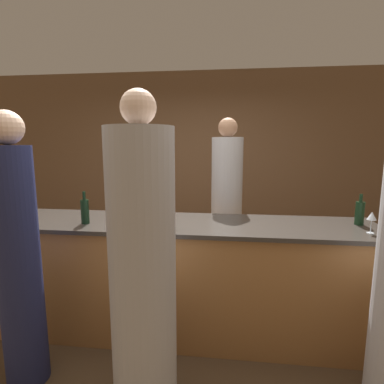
% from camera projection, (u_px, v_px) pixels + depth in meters
% --- Properties ---
extents(ground_plane, '(14.00, 14.00, 0.00)m').
position_uv_depth(ground_plane, '(169.00, 329.00, 2.77)').
color(ground_plane, '#4C3823').
extents(back_wall, '(8.00, 0.08, 2.80)m').
position_uv_depth(back_wall, '(195.00, 163.00, 4.77)').
color(back_wall, brown).
rests_on(back_wall, ground_plane).
extents(bar_counter, '(3.57, 0.73, 1.02)m').
position_uv_depth(bar_counter, '(168.00, 277.00, 2.69)').
color(bar_counter, '#996638').
rests_on(bar_counter, ground_plane).
extents(bartender, '(0.33, 0.33, 1.97)m').
position_uv_depth(bartender, '(226.00, 215.00, 3.29)').
color(bartender, '#B2B2B7').
rests_on(bartender, ground_plane).
extents(guest_0, '(0.40, 0.40, 1.99)m').
position_uv_depth(guest_0, '(143.00, 273.00, 1.80)').
color(guest_0, '#B2B2B7').
rests_on(guest_0, ground_plane).
extents(guest_1, '(0.28, 0.28, 1.91)m').
position_uv_depth(guest_1, '(18.00, 259.00, 2.04)').
color(guest_1, '#1E234C').
rests_on(guest_1, ground_plane).
extents(wine_bottle_0, '(0.07, 0.07, 0.26)m').
position_uv_depth(wine_bottle_0, '(360.00, 213.00, 2.50)').
color(wine_bottle_0, black).
rests_on(wine_bottle_0, bar_counter).
extents(wine_bottle_1, '(0.07, 0.07, 0.32)m').
position_uv_depth(wine_bottle_1, '(170.00, 215.00, 2.31)').
color(wine_bottle_1, '#19381E').
rests_on(wine_bottle_1, bar_counter).
extents(wine_bottle_2, '(0.07, 0.07, 0.28)m').
position_uv_depth(wine_bottle_2, '(85.00, 211.00, 2.53)').
color(wine_bottle_2, black).
rests_on(wine_bottle_2, bar_counter).
extents(wine_glass_0, '(0.07, 0.07, 0.15)m').
position_uv_depth(wine_glass_0, '(139.00, 211.00, 2.50)').
color(wine_glass_0, silver).
rests_on(wine_glass_0, bar_counter).
extents(wine_glass_1, '(0.07, 0.07, 0.17)m').
position_uv_depth(wine_glass_1, '(372.00, 217.00, 2.24)').
color(wine_glass_1, silver).
rests_on(wine_glass_1, bar_counter).
extents(wine_glass_2, '(0.07, 0.07, 0.16)m').
position_uv_depth(wine_glass_2, '(0.00, 205.00, 2.71)').
color(wine_glass_2, silver).
rests_on(wine_glass_2, bar_counter).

